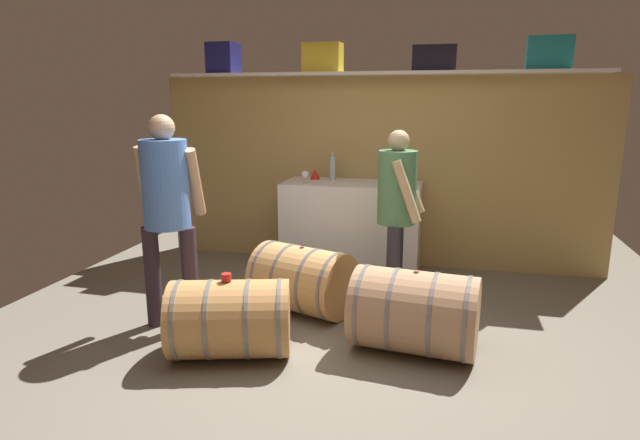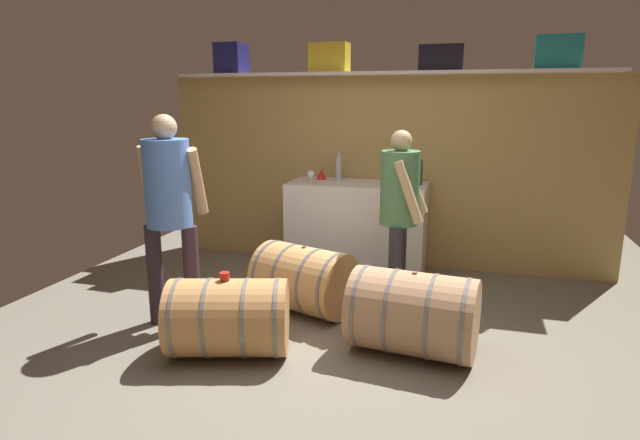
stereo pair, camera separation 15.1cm
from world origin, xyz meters
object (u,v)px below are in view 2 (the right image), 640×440
(red_funnel, at_px, (321,174))
(wine_barrel_near, at_px, (229,317))
(wine_barrel_flank, at_px, (304,279))
(tasting_cup, at_px, (225,276))
(toolcase_navy, at_px, (231,59))
(work_cabinet, at_px, (357,227))
(wine_barrel_far, at_px, (413,313))
(visitor_tasting, at_px, (400,201))
(wine_bottle_green, at_px, (419,171))
(winemaker_pouring, at_px, (169,199))
(toolcase_teal, at_px, (558,52))
(toolcase_black, at_px, (441,58))
(wine_glass, at_px, (311,175))
(toolcase_yellow, at_px, (329,58))
(wine_bottle_clear, at_px, (339,167))

(red_funnel, bearing_deg, wine_barrel_near, -91.37)
(wine_barrel_near, height_order, wine_barrel_flank, wine_barrel_flank)
(red_funnel, height_order, tasting_cup, red_funnel)
(toolcase_navy, height_order, work_cabinet, toolcase_navy)
(wine_barrel_far, height_order, visitor_tasting, visitor_tasting)
(wine_bottle_green, height_order, red_funnel, wine_bottle_green)
(wine_bottle_green, bearing_deg, visitor_tasting, -94.08)
(winemaker_pouring, bearing_deg, red_funnel, 58.92)
(toolcase_navy, distance_m, wine_bottle_green, 2.40)
(wine_barrel_far, relative_size, wine_barrel_flank, 0.99)
(toolcase_navy, xyz_separation_m, wine_barrel_flank, (1.28, -1.44, -1.95))
(winemaker_pouring, bearing_deg, visitor_tasting, 15.78)
(toolcase_teal, xyz_separation_m, wine_bottle_green, (-1.22, -0.17, -1.13))
(wine_barrel_near, relative_size, wine_barrel_flank, 1.01)
(work_cabinet, xyz_separation_m, wine_barrel_near, (-0.49, -2.13, -0.20))
(toolcase_navy, distance_m, toolcase_teal, 3.33)
(wine_barrel_near, height_order, winemaker_pouring, winemaker_pouring)
(toolcase_black, bearing_deg, work_cabinet, -163.63)
(toolcase_teal, relative_size, wine_barrel_near, 0.42)
(red_funnel, relative_size, winemaker_pouring, 0.06)
(wine_glass, xyz_separation_m, visitor_tasting, (1.01, -0.74, -0.09))
(toolcase_yellow, xyz_separation_m, tasting_cup, (-0.14, -2.36, -1.63))
(toolcase_black, xyz_separation_m, work_cabinet, (-0.78, -0.23, -1.72))
(wine_barrel_flank, bearing_deg, winemaker_pouring, -131.27)
(toolcase_teal, distance_m, tasting_cup, 3.71)
(toolcase_navy, relative_size, toolcase_black, 0.77)
(wine_bottle_green, height_order, visitor_tasting, visitor_tasting)
(visitor_tasting, bearing_deg, toolcase_black, 169.45)
(wine_glass, distance_m, visitor_tasting, 1.26)
(toolcase_navy, distance_m, visitor_tasting, 2.66)
(winemaker_pouring, bearing_deg, work_cabinet, 46.28)
(toolcase_black, distance_m, winemaker_pouring, 2.99)
(red_funnel, distance_m, wine_barrel_near, 2.39)
(visitor_tasting, bearing_deg, wine_barrel_far, 15.30)
(wine_bottle_clear, bearing_deg, winemaker_pouring, -116.21)
(toolcase_navy, xyz_separation_m, toolcase_yellow, (1.12, 0.00, -0.01))
(work_cabinet, xyz_separation_m, tasting_cup, (-0.51, -2.13, 0.11))
(wine_bottle_clear, relative_size, wine_barrel_far, 0.32)
(toolcase_teal, bearing_deg, wine_barrel_near, -131.11)
(red_funnel, xyz_separation_m, wine_barrel_near, (-0.05, -2.27, -0.73))
(wine_bottle_clear, bearing_deg, toolcase_teal, 2.95)
(red_funnel, bearing_deg, visitor_tasting, -46.77)
(red_funnel, height_order, winemaker_pouring, winemaker_pouring)
(wine_barrel_near, bearing_deg, wine_glass, 73.39)
(tasting_cup, bearing_deg, wine_barrel_far, 16.39)
(toolcase_teal, bearing_deg, wine_barrel_flank, -141.26)
(wine_barrel_near, height_order, visitor_tasting, visitor_tasting)
(wine_bottle_green, bearing_deg, toolcase_black, 48.93)
(work_cabinet, relative_size, wine_barrel_flank, 1.50)
(wine_barrel_far, bearing_deg, tasting_cup, -156.81)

